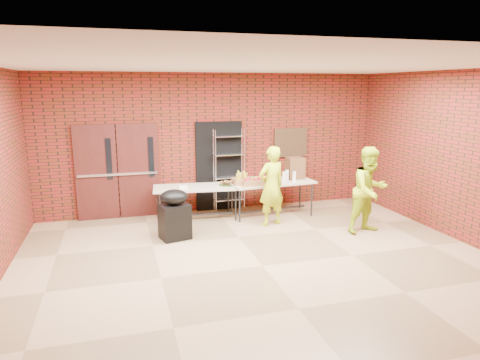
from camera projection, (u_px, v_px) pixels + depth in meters
name	position (u px, v px, depth m)	size (l,w,h in m)	color
room	(264.00, 170.00, 6.67)	(8.08, 7.08, 3.28)	brown
double_doors	(118.00, 172.00, 9.42)	(1.78, 0.12, 2.10)	#411612
dark_doorway	(219.00, 166.00, 10.06)	(1.10, 0.06, 2.10)	black
bronze_plaque	(291.00, 143.00, 10.44)	(0.85, 0.04, 0.70)	#3D2C18
wire_rack	(229.00, 170.00, 10.01)	(0.71, 0.24, 1.93)	silver
table_left	(196.00, 189.00, 9.33)	(1.90, 0.95, 0.75)	tan
table_right	(272.00, 184.00, 9.68)	(1.98, 0.96, 0.79)	tan
basket_bananas	(244.00, 181.00, 9.43)	(0.49, 0.38, 0.15)	#A76E43
basket_oranges	(263.00, 180.00, 9.59)	(0.43, 0.33, 0.13)	#A76E43
basket_apples	(252.00, 182.00, 9.34)	(0.50, 0.39, 0.15)	#A76E43
muffin_tray	(227.00, 183.00, 9.45)	(0.36, 0.36, 0.09)	#144A13
napkin_box	(183.00, 187.00, 9.17)	(0.17, 0.12, 0.06)	white
coffee_dispenser	(295.00, 168.00, 9.93)	(0.38, 0.34, 0.50)	#55341D
cup_stack_front	(284.00, 177.00, 9.58)	(0.08, 0.08, 0.24)	white
cup_stack_mid	(294.00, 177.00, 9.58)	(0.08, 0.08, 0.24)	white
cup_stack_back	(287.00, 175.00, 9.74)	(0.08, 0.08, 0.24)	white
covered_grill	(175.00, 214.00, 8.19)	(0.63, 0.56, 0.98)	black
volunteer_woman	(271.00, 186.00, 8.96)	(0.62, 0.40, 1.69)	#ACCA16
volunteer_man	(370.00, 190.00, 8.50)	(0.84, 0.66, 1.74)	#ACCA16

